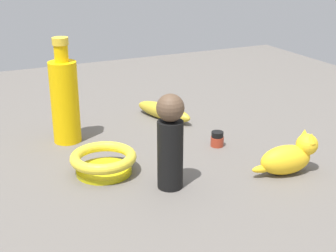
% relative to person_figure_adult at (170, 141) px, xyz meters
% --- Properties ---
extents(ground, '(2.00, 2.00, 0.00)m').
position_rel_person_figure_adult_xyz_m(ground, '(0.13, -0.05, -0.10)').
color(ground, '#5B5651').
extents(person_figure_adult, '(0.07, 0.07, 0.20)m').
position_rel_person_figure_adult_xyz_m(person_figure_adult, '(0.00, 0.00, 0.00)').
color(person_figure_adult, black).
rests_on(person_figure_adult, ground).
extents(nail_polish_jar, '(0.03, 0.03, 0.04)m').
position_rel_person_figure_adult_xyz_m(nail_polish_jar, '(0.14, -0.19, -0.08)').
color(nail_polish_jar, '#A23420').
rests_on(nail_polish_jar, ground).
extents(banana, '(0.19, 0.12, 0.04)m').
position_rel_person_figure_adult_xyz_m(banana, '(0.37, -0.16, -0.08)').
color(banana, gold).
rests_on(banana, ground).
extents(bottle_tall, '(0.07, 0.07, 0.26)m').
position_rel_person_figure_adult_xyz_m(bottle_tall, '(0.33, 0.13, 0.01)').
color(bottle_tall, '#F4B907').
rests_on(bottle_tall, ground).
extents(cat_figurine, '(0.07, 0.15, 0.09)m').
position_rel_person_figure_adult_xyz_m(cat_figurine, '(-0.05, -0.26, -0.06)').
color(cat_figurine, yellow).
rests_on(cat_figurine, ground).
extents(bowl, '(0.14, 0.14, 0.05)m').
position_rel_person_figure_adult_xyz_m(bowl, '(0.12, 0.10, -0.07)').
color(bowl, gold).
rests_on(bowl, ground).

